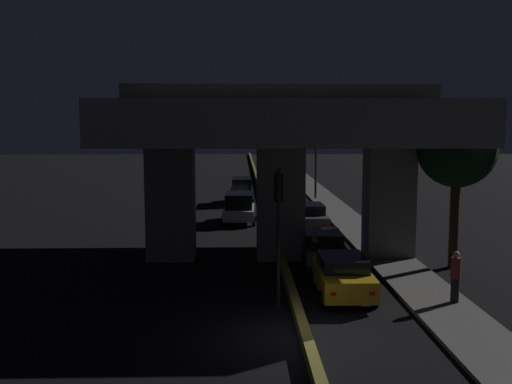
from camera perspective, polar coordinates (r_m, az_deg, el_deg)
ground_plane at (r=17.94m, az=4.60°, el=-13.77°), size 200.00×200.00×0.00m
median_divider at (r=52.10m, az=0.50°, el=-0.01°), size 0.31×126.00×0.37m
sidewalk_right at (r=45.65m, az=7.06°, el=-1.16°), size 2.27×126.00×0.13m
elevated_overpass at (r=27.23m, az=2.36°, el=5.55°), size 14.37×13.95×7.96m
traffic_light_left_of_median at (r=20.22m, az=2.15°, el=-1.93°), size 0.30×0.49×4.74m
street_lamp at (r=48.46m, az=5.34°, el=4.66°), size 2.37×0.32×7.68m
car_taxi_yellow_lead at (r=22.04m, az=8.15°, el=-7.78°), size 1.98×4.49×1.51m
car_dark_blue_second at (r=27.37m, az=6.33°, el=-5.02°), size 2.13×4.81×1.37m
car_grey_third at (r=34.69m, az=4.98°, el=-2.38°), size 2.09×4.57×1.59m
car_grey_fourth at (r=40.19m, az=3.47°, el=-1.29°), size 1.96×4.78×1.36m
car_white_lead_oncoming at (r=37.32m, az=-1.62°, el=-1.44°), size 2.13×4.03×1.88m
car_dark_green_second_oncoming at (r=46.23m, az=-1.40°, el=0.18°), size 1.90×4.45×1.98m
motorcycle_black_filtering_near at (r=23.72m, az=5.18°, el=-7.08°), size 0.33×1.84×1.49m
motorcycle_red_filtering_mid at (r=28.71m, az=3.50°, el=-4.65°), size 0.34×1.93×1.48m
pedestrian_on_sidewalk at (r=21.68m, az=18.46°, el=-7.64°), size 0.34×0.34×1.78m
roadside_tree_kerbside_near at (r=26.78m, az=18.60°, el=3.92°), size 3.40×3.40×6.88m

